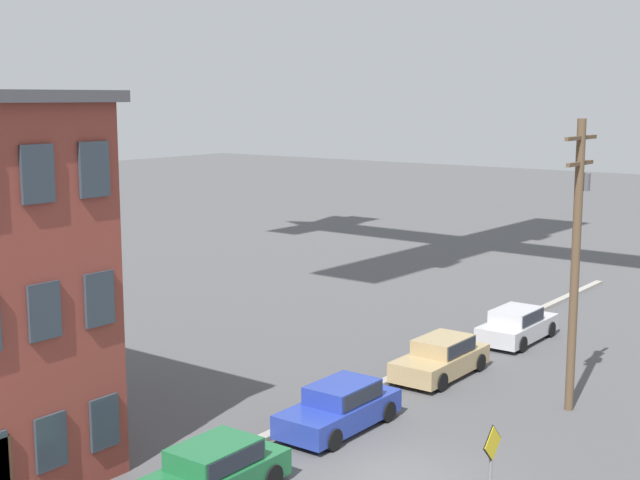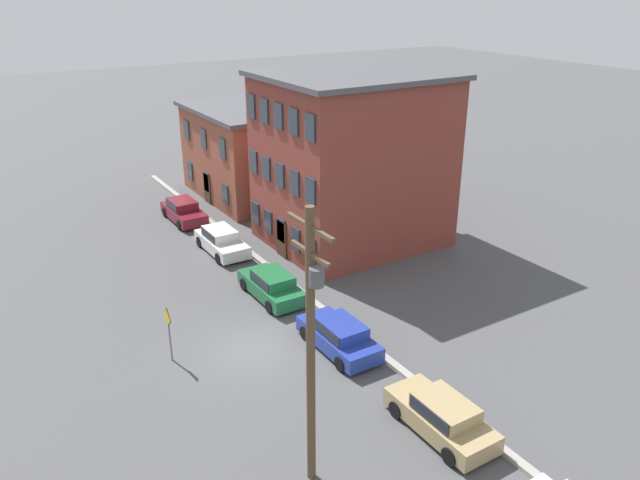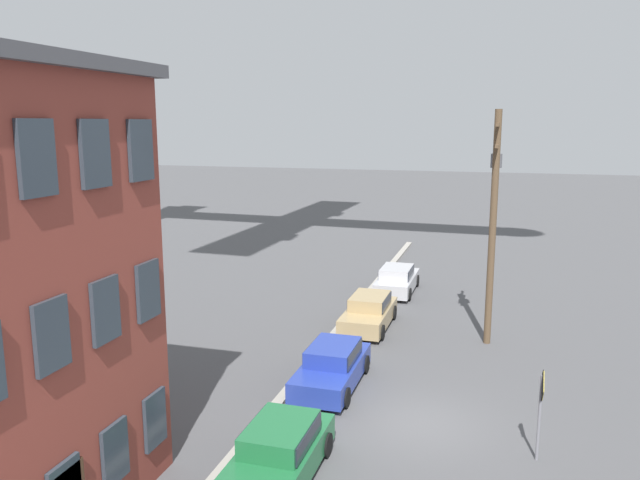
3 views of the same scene
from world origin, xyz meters
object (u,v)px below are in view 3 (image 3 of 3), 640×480
(car_green, at_px, (279,451))
(car_tan, at_px, (369,311))
(car_silver, at_px, (397,279))
(utility_pole, at_px, (493,215))
(car_blue, at_px, (332,365))
(caution_sign, at_px, (541,400))

(car_green, relative_size, car_tan, 1.00)
(car_silver, xyz_separation_m, utility_pole, (-6.57, -4.88, 4.55))
(car_green, relative_size, car_silver, 1.00)
(car_tan, height_order, utility_pole, utility_pole)
(car_green, xyz_separation_m, car_silver, (18.40, 0.11, 0.00))
(car_blue, xyz_separation_m, caution_sign, (-3.10, -6.58, 0.96))
(car_tan, height_order, car_silver, same)
(caution_sign, bearing_deg, car_tan, 34.90)
(car_green, height_order, car_blue, same)
(car_green, xyz_separation_m, car_blue, (5.91, 0.23, 0.00))
(utility_pole, bearing_deg, car_green, 158.07)
(car_silver, bearing_deg, car_blue, 179.47)
(caution_sign, bearing_deg, car_green, 113.84)
(car_blue, bearing_deg, car_silver, -0.53)
(car_silver, height_order, caution_sign, caution_sign)
(car_tan, xyz_separation_m, car_silver, (6.00, -0.22, 0.00))
(car_green, xyz_separation_m, car_tan, (12.40, 0.33, 0.00))
(car_tan, bearing_deg, utility_pole, -96.34)
(car_blue, height_order, caution_sign, caution_sign)
(car_green, height_order, car_tan, same)
(car_tan, relative_size, caution_sign, 1.71)
(car_silver, relative_size, caution_sign, 1.71)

